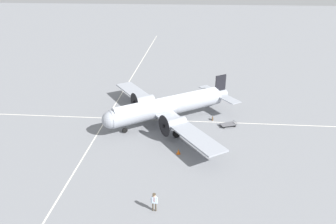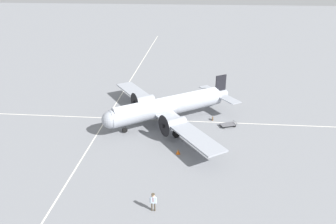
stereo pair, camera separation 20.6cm
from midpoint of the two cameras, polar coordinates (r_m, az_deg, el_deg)
name	(u,v)px [view 2 (the right image)]	position (r m, az deg, el deg)	size (l,w,h in m)	color
ground_plane	(168,122)	(44.80, 0.13, -1.76)	(300.00, 300.00, 0.00)	slate
apron_line_eastwest	(106,120)	(46.31, -10.62, -1.30)	(120.00, 0.16, 0.01)	silver
apron_line_northsouth	(168,120)	(45.28, 0.19, -1.46)	(0.16, 120.00, 0.01)	silver
airliner_main	(166,107)	(43.66, -0.28, 0.95)	(22.28, 19.19, 5.33)	#9399A3
crew_foreground	(153,200)	(29.13, -2.39, -15.11)	(0.30, 0.61, 1.80)	#473D2D
suitcase_near_door	(213,119)	(45.70, 7.91, -1.15)	(0.48, 0.15, 0.48)	brown
baggage_cart	(228,124)	(44.26, 10.57, -2.14)	(1.82, 2.33, 0.56)	#56565B
traffic_cone	(178,152)	(37.41, 1.93, -6.92)	(0.44, 0.44, 0.58)	orange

